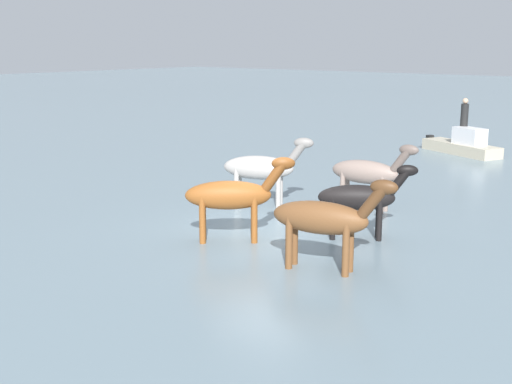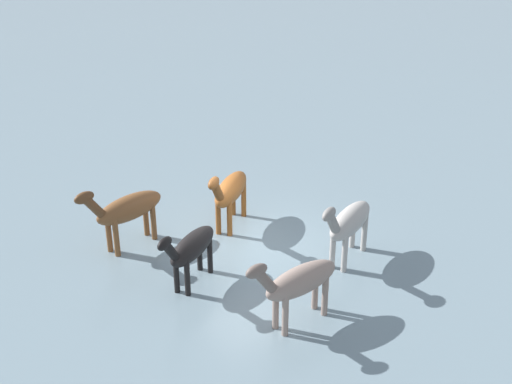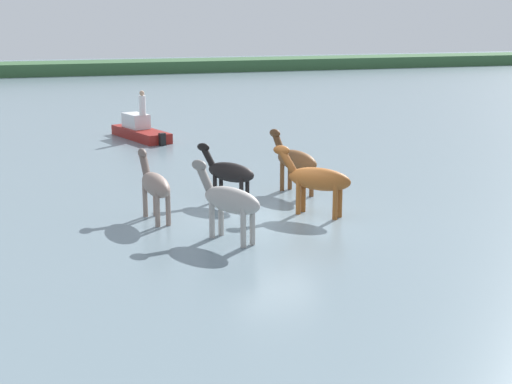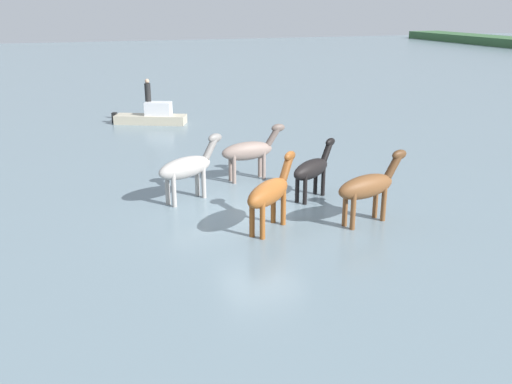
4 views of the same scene
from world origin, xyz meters
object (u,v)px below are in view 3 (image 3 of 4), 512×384
object	(u,v)px
horse_rear_stallion	(295,160)
horse_dark_mare	(316,179)
horse_chestnut_trailing	(229,172)
boat_dinghy_port	(140,132)
person_spotter_bow	(142,104)
horse_dun_straggler	(229,200)
horse_lead	(155,184)

from	to	relation	value
horse_rear_stallion	horse_dark_mare	bearing A→B (deg)	156.31
horse_dark_mare	horse_chestnut_trailing	size ratio (longest dim) A/B	1.03
horse_dark_mare	boat_dinghy_port	bearing A→B (deg)	-31.14
person_spotter_bow	horse_dark_mare	bearing A→B (deg)	-80.33
boat_dinghy_port	horse_chestnut_trailing	bearing A→B (deg)	166.71
horse_dun_straggler	horse_dark_mare	world-z (taller)	horse_dun_straggler
horse_rear_stallion	horse_lead	bearing A→B (deg)	95.30
horse_dark_mare	horse_chestnut_trailing	world-z (taller)	horse_dark_mare
horse_dark_mare	horse_lead	size ratio (longest dim) A/B	0.88
person_spotter_bow	horse_dun_straggler	bearing A→B (deg)	-91.90
horse_dark_mare	boat_dinghy_port	world-z (taller)	horse_dark_mare
horse_dun_straggler	horse_chestnut_trailing	xyz separation A→B (m)	(1.11, 3.92, -0.11)
horse_lead	person_spotter_bow	size ratio (longest dim) A/B	2.15
horse_rear_stallion	horse_lead	world-z (taller)	horse_rear_stallion
horse_dun_straggler	horse_dark_mare	size ratio (longest dim) A/B	1.13
horse_dun_straggler	person_spotter_bow	bearing A→B (deg)	-28.64
boat_dinghy_port	horse_dark_mare	bearing A→B (deg)	173.84
horse_dark_mare	horse_lead	world-z (taller)	horse_dark_mare
horse_rear_stallion	horse_dun_straggler	bearing A→B (deg)	126.08
horse_dark_mare	horse_rear_stallion	distance (m)	2.92
horse_dun_straggler	person_spotter_bow	world-z (taller)	person_spotter_bow
horse_dark_mare	boat_dinghy_port	size ratio (longest dim) A/B	0.49
horse_lead	person_spotter_bow	xyz separation A→B (m)	(2.09, 14.55, 0.64)
horse_dun_straggler	horse_lead	distance (m)	3.02
person_spotter_bow	horse_lead	bearing A→B (deg)	-98.19
horse_lead	horse_chestnut_trailing	bearing A→B (deg)	-70.99
horse_dark_mare	horse_rear_stallion	bearing A→B (deg)	-49.39
horse_chestnut_trailing	horse_lead	size ratio (longest dim) A/B	0.85
horse_rear_stallion	boat_dinghy_port	size ratio (longest dim) A/B	0.57
horse_rear_stallion	person_spotter_bow	bearing A→B (deg)	-1.67
horse_dark_mare	horse_rear_stallion	world-z (taller)	horse_rear_stallion
horse_rear_stallion	person_spotter_bow	world-z (taller)	person_spotter_bow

